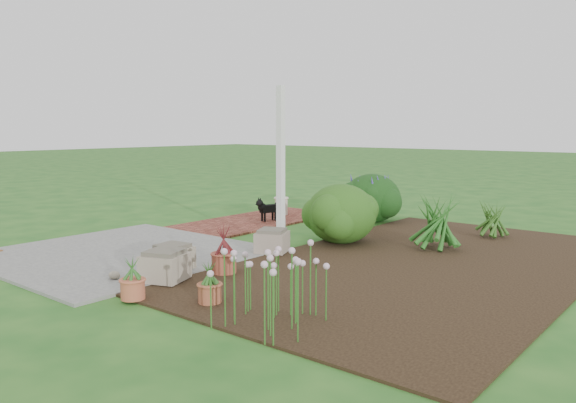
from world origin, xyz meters
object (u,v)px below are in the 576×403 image
Objects in this scene: black_dog at (267,208)px; evergreen_shrub at (341,212)px; stone_trough_near at (173,258)px; cream_ceramic_urn at (281,206)px.

evergreen_shrub is at bearing -0.42° from black_dog.
stone_trough_near is at bearing -49.30° from black_dog.
evergreen_shrub reaches higher than stone_trough_near.
cream_ceramic_urn reaches higher than stone_trough_near.
stone_trough_near is at bearing -102.94° from evergreen_shrub.
evergreen_shrub is (2.56, -1.54, 0.29)m from cream_ceramic_urn.
cream_ceramic_urn is at bearing 128.44° from black_dog.
evergreen_shrub is at bearing 77.06° from stone_trough_near.
black_dog is (-1.57, 3.63, 0.12)m from stone_trough_near.
stone_trough_near is 4.83m from cream_ceramic_urn.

